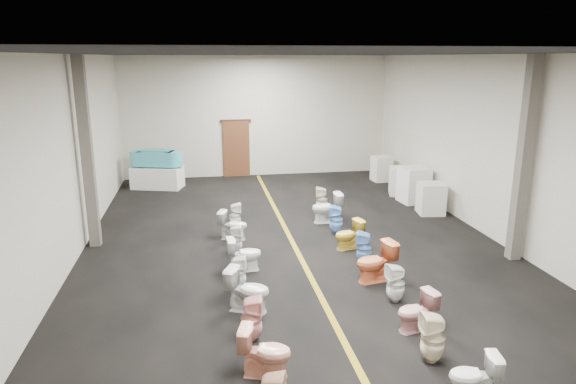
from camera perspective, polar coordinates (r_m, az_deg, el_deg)
The scene contains 35 objects.
floor at distance 12.39m, azimuth 0.80°, elevation -6.18°, with size 16.00×16.00×0.00m, color black.
ceiling at distance 11.58m, azimuth 0.89°, elevation 15.11°, with size 16.00×16.00×0.00m, color black.
wall_back at distance 19.62m, azimuth -3.51°, elevation 8.34°, with size 10.00×10.00×0.00m, color beige.
wall_front at distance 4.55m, azimuth 20.40°, elevation -14.82°, with size 10.00×10.00×0.00m, color beige.
wall_left at distance 11.93m, azimuth -23.52°, elevation 3.00°, with size 16.00×16.00×0.00m, color beige.
wall_right at distance 13.61m, azimuth 22.08°, elevation 4.46°, with size 16.00×16.00×0.00m, color beige.
aisle_stripe at distance 12.39m, azimuth 0.80°, elevation -6.17°, with size 0.12×15.60×0.01m, color olive.
back_door at distance 19.66m, azimuth -5.76°, elevation 4.78°, with size 1.00×0.10×2.10m, color #562D19.
door_frame at distance 19.51m, azimuth -5.85°, elevation 7.88°, with size 1.15×0.08×0.10m, color #331C11.
column_left at distance 12.84m, azimuth -21.43°, elevation 3.96°, with size 0.25×0.25×4.50m, color #59544C.
column_right at distance 12.24m, azimuth 24.71°, elevation 3.14°, with size 0.25×0.25×4.50m, color #59544C.
display_table at distance 18.45m, azimuth -14.30°, elevation 1.59°, with size 1.69×0.84×0.75m, color white.
bathtub at distance 18.31m, azimuth -14.44°, elevation 3.71°, with size 1.81×1.01×0.55m.
appliance_crate_a at distance 15.46m, azimuth 15.60°, elevation -0.70°, with size 0.71×0.71×0.91m, color silver.
appliance_crate_b at distance 16.54m, azimuth 13.80°, elevation 0.77°, with size 0.81×0.81×1.11m, color white.
appliance_crate_c at distance 17.41m, azimuth 12.55°, elevation 1.19°, with size 0.80×0.80×0.91m, color white.
appliance_crate_d at distance 19.21m, azimuth 10.35°, elevation 2.57°, with size 0.64×0.64×0.91m, color silver.
toilet_left_2 at distance 7.63m, azimuth -2.55°, elevation -17.31°, with size 0.42×0.74×0.75m, color #F4A78B.
toilet_left_3 at distance 8.45m, azimuth -4.07°, elevation -13.88°, with size 0.34×0.35×0.76m, color #EEA8A1.
toilet_left_4 at distance 9.35m, azimuth -4.47°, elevation -10.81°, with size 0.45×0.79×0.80m, color silver.
toilet_left_5 at distance 10.23m, azimuth -5.54°, elevation -8.89°, with size 0.31×0.31×0.68m, color white.
toilet_left_6 at distance 11.03m, azimuth -4.90°, elevation -6.88°, with size 0.41×0.73×0.74m, color white.
toilet_left_7 at distance 11.97m, azimuth -5.85°, elevation -5.27°, with size 0.31×0.32×0.69m, color white.
toilet_left_8 at distance 12.90m, azimuth -6.12°, elevation -3.69°, with size 0.41×0.71×0.73m, color silver.
toilet_left_9 at distance 13.76m, azimuth -5.91°, elevation -2.61°, with size 0.31×0.31×0.68m, color white.
toilet_right_1 at distance 7.63m, azimuth 19.95°, elevation -18.72°, with size 0.37×0.65×0.66m, color white.
toilet_right_2 at distance 8.19m, azimuth 15.80°, elevation -15.32°, with size 0.36×0.37×0.80m, color #F3E3C4.
toilet_right_3 at distance 8.99m, azimuth 14.09°, elevation -12.74°, with size 0.39×0.68×0.69m, color #D99A98.
toilet_right_4 at distance 9.85m, azimuth 11.88°, elevation -9.90°, with size 0.34×0.34×0.74m, color white.
toilet_right_5 at distance 10.61m, azimuth 9.72°, elevation -7.68°, with size 0.47×0.82×0.83m, color #EE7C48.
toilet_right_6 at distance 11.44m, azimuth 8.47°, elevation -6.17°, with size 0.34×0.34×0.75m, color #71A7E2.
toilet_right_7 at distance 12.29m, azimuth 6.79°, elevation -4.73°, with size 0.39×0.69×0.70m, color yellow.
toilet_right_8 at distance 13.28m, azimuth 5.39°, elevation -3.06°, with size 0.34×0.35×0.76m, color #7BB7F6.
toilet_right_9 at distance 14.14m, azimuth 4.33°, elevation -1.76°, with size 0.47×0.82×0.84m, color white.
toilet_right_10 at distance 15.09m, azimuth 3.78°, elevation -0.85°, with size 0.34×0.35×0.76m, color #EFE2C7.
Camera 1 is at (-2.14, -11.38, 4.43)m, focal length 32.00 mm.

